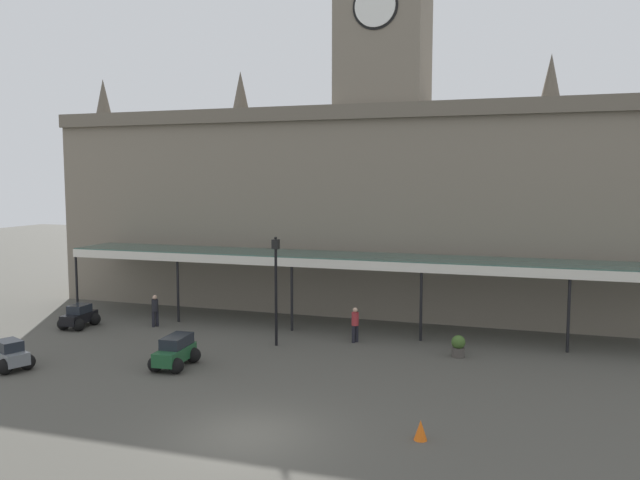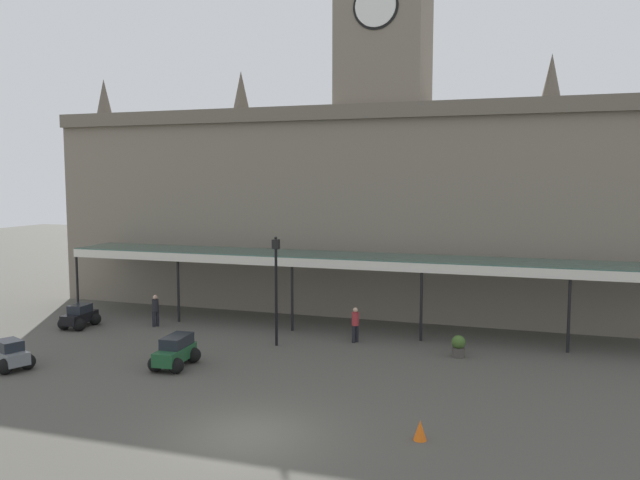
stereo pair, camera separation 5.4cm
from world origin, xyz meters
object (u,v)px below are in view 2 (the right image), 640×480
at_px(car_grey_sedan, 9,356).
at_px(planter_near_kerb, 458,346).
at_px(car_green_estate, 175,353).
at_px(victorian_lamppost, 276,278).
at_px(pedestrian_near_entrance, 155,309).
at_px(traffic_cone, 420,430).
at_px(car_black_sedan, 80,318).
at_px(pedestrian_beside_cars, 355,323).

bearing_deg(car_grey_sedan, planter_near_kerb, 22.86).
relative_size(car_green_estate, victorian_lamppost, 0.45).
height_order(car_green_estate, pedestrian_near_entrance, pedestrian_near_entrance).
relative_size(traffic_cone, planter_near_kerb, 0.64).
height_order(car_green_estate, car_black_sedan, car_green_estate).
xyz_separation_m(victorian_lamppost, traffic_cone, (7.99, -8.53, -2.84)).
bearing_deg(pedestrian_near_entrance, planter_near_kerb, -3.23).
xyz_separation_m(pedestrian_near_entrance, planter_near_kerb, (15.65, -0.88, -0.42)).
distance_m(victorian_lamppost, planter_near_kerb, 8.67).
bearing_deg(pedestrian_near_entrance, pedestrian_beside_cars, 0.68).
distance_m(car_grey_sedan, victorian_lamppost, 11.54).
xyz_separation_m(car_green_estate, victorian_lamppost, (2.73, 4.36, 2.58)).
bearing_deg(car_green_estate, car_black_sedan, 151.58).
height_order(car_black_sedan, traffic_cone, car_black_sedan).
xyz_separation_m(pedestrian_near_entrance, traffic_cone, (15.40, -10.05, -0.60)).
bearing_deg(car_black_sedan, car_grey_sedan, -73.39).
bearing_deg(car_green_estate, planter_near_kerb, 24.53).
height_order(pedestrian_beside_cars, traffic_cone, pedestrian_beside_cars).
bearing_deg(planter_near_kerb, pedestrian_beside_cars, 168.32).
bearing_deg(car_grey_sedan, pedestrian_beside_cars, 33.78).
xyz_separation_m(car_grey_sedan, traffic_cone, (17.04, -1.88, -0.20)).
xyz_separation_m(car_green_estate, pedestrian_beside_cars, (6.08, 6.01, 0.34)).
height_order(car_green_estate, planter_near_kerb, car_green_estate).
distance_m(pedestrian_near_entrance, pedestrian_beside_cars, 10.76).
xyz_separation_m(car_black_sedan, planter_near_kerb, (19.32, 0.48, -0.01)).
height_order(car_black_sedan, pedestrian_beside_cars, pedestrian_beside_cars).
height_order(pedestrian_beside_cars, victorian_lamppost, victorian_lamppost).
xyz_separation_m(car_green_estate, traffic_cone, (10.71, -4.17, -0.26)).
height_order(car_black_sedan, victorian_lamppost, victorian_lamppost).
distance_m(car_black_sedan, victorian_lamppost, 11.40).
bearing_deg(car_green_estate, pedestrian_near_entrance, 128.54).
xyz_separation_m(car_grey_sedan, car_black_sedan, (-2.03, 6.81, 0.00)).
distance_m(car_grey_sedan, pedestrian_beside_cars, 14.93).
bearing_deg(traffic_cone, planter_near_kerb, 88.46).
height_order(car_grey_sedan, traffic_cone, car_grey_sedan).
height_order(car_grey_sedan, victorian_lamppost, victorian_lamppost).
distance_m(car_green_estate, pedestrian_near_entrance, 7.53).
bearing_deg(car_green_estate, traffic_cone, -21.26).
bearing_deg(pedestrian_beside_cars, victorian_lamppost, -153.71).
height_order(car_grey_sedan, car_green_estate, car_green_estate).
xyz_separation_m(car_grey_sedan, victorian_lamppost, (9.05, 6.64, 2.64)).
distance_m(pedestrian_near_entrance, victorian_lamppost, 7.89).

